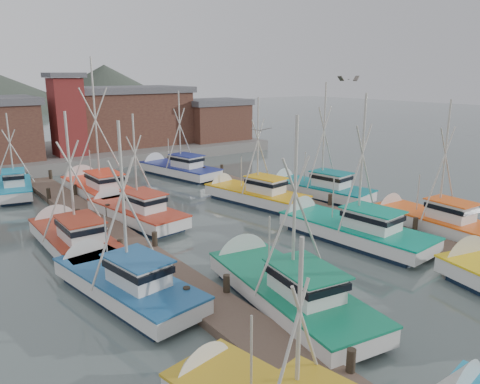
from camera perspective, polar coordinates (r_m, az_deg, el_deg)
ground at (r=26.05m, az=6.81°, el=-7.72°), size 260.00×260.00×0.00m
dock_left at (r=25.46m, az=-11.37°, el=-7.93°), size 2.30×46.00×1.50m
dock_right at (r=33.39m, az=10.90°, el=-2.50°), size 2.30×46.00×1.50m
quay at (r=57.71m, az=-19.12°, el=4.45°), size 44.00×16.00×1.20m
shed_center at (r=59.23m, az=-13.86°, el=9.05°), size 14.84×9.54×6.90m
shed_right at (r=61.80m, az=-3.17°, el=8.85°), size 8.48×6.36×5.20m
lookout_tower at (r=52.75m, az=-20.32°, el=8.92°), size 3.60×3.60×8.50m
boat_4 at (r=20.83m, az=5.11°, el=-11.50°), size 4.52×10.36×9.11m
boat_5 at (r=28.81m, az=12.84°, el=-4.35°), size 3.98×10.13×9.58m
boat_6 at (r=21.97m, az=-14.41°, el=-10.50°), size 4.10×9.30×8.65m
boat_7 at (r=32.01m, az=21.97°, el=-3.17°), size 3.62×8.68×8.96m
boat_8 at (r=32.34m, az=-12.99°, el=-2.31°), size 4.01×9.16×7.98m
boat_9 at (r=35.97m, az=1.29°, el=-0.24°), size 4.33×9.34×8.79m
boat_10 at (r=28.10m, az=-19.75°, el=-5.34°), size 3.61×9.30×8.63m
boat_11 at (r=38.19m, az=9.02°, el=0.45°), size 4.22×9.45×9.86m
boat_12 at (r=39.60m, az=-17.05°, el=0.50°), size 4.70×10.17×11.84m
boat_13 at (r=45.80m, az=-7.81°, el=2.81°), size 4.66×9.81×8.95m
boat_14 at (r=42.56m, az=-25.72°, el=0.61°), size 3.81×8.16×7.28m
gull_near at (r=17.17m, az=13.10°, el=13.25°), size 1.49×0.65×0.24m
gull_far at (r=30.46m, az=2.60°, el=7.57°), size 1.49×0.65×0.24m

